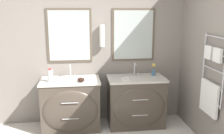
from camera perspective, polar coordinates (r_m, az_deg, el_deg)
The scene contains 10 objects.
wall_back at distance 4.24m, azimuth -6.34°, elevation 4.67°, with size 5.02×0.17×2.60m.
wall_right at distance 3.63m, azimuth 22.35°, elevation 2.24°, with size 0.13×3.88×2.60m.
vanity_left at distance 4.12m, azimuth -9.35°, elevation -8.43°, with size 0.94×0.62×0.83m.
vanity_right at distance 4.21m, azimuth 5.53°, elevation -7.84°, with size 0.94×0.62×0.83m.
faucet_left at distance 4.12m, azimuth -9.53°, elevation -0.91°, with size 0.17×0.13×0.22m.
faucet_right at distance 4.21m, azimuth 5.18°, elevation -0.49°, with size 0.17×0.13×0.22m.
toiletry_bottle at distance 3.94m, azimuth -13.96°, elevation -1.91°, with size 0.08×0.08×0.21m.
amenity_bowl at distance 3.86m, azimuth -7.12°, elevation -2.91°, with size 0.11×0.11×0.07m.
flower_vase at distance 4.25m, azimuth 9.48°, elevation -0.72°, with size 0.07×0.07×0.21m.
soap_dish at distance 3.98m, azimuth 3.09°, elevation -2.60°, with size 0.11×0.08×0.04m.
Camera 1 is at (-0.05, -2.25, 1.89)m, focal length 40.00 mm.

